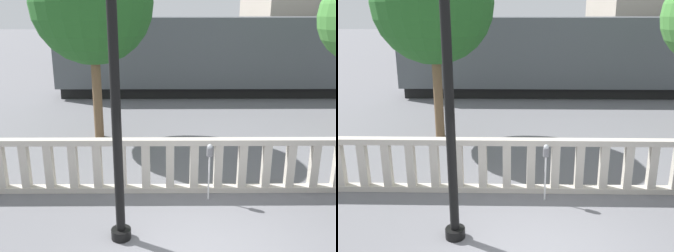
{
  "view_description": "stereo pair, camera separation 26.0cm",
  "coord_description": "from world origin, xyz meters",
  "views": [
    {
      "loc": [
        -0.7,
        -5.66,
        4.34
      ],
      "look_at": [
        -0.63,
        3.74,
        1.39
      ],
      "focal_mm": 40.0,
      "sensor_mm": 36.0,
      "label": 1
    },
    {
      "loc": [
        -0.44,
        -5.65,
        4.34
      ],
      "look_at": [
        -0.63,
        3.74,
        1.39
      ],
      "focal_mm": 40.0,
      "sensor_mm": 36.0,
      "label": 2
    }
  ],
  "objects": [
    {
      "name": "tree_left",
      "position": [
        -3.03,
        6.91,
        4.51
      ],
      "size": [
        3.94,
        3.94,
        6.5
      ],
      "color": "brown",
      "rests_on": "ground"
    },
    {
      "name": "train_near",
      "position": [
        4.03,
        13.83,
        2.07
      ],
      "size": [
        19.99,
        2.71,
        4.55
      ],
      "color": "black",
      "rests_on": "ground"
    },
    {
      "name": "balustrade",
      "position": [
        -0.0,
        2.74,
        0.69
      ],
      "size": [
        12.81,
        0.24,
        1.38
      ],
      "color": "#BCB5A8",
      "rests_on": "ground"
    },
    {
      "name": "lamppost",
      "position": [
        -1.57,
        0.76,
        2.98
      ],
      "size": [
        0.39,
        0.39,
        5.73
      ],
      "color": "black",
      "rests_on": "ground"
    },
    {
      "name": "parking_meter",
      "position": [
        0.32,
        2.33,
        1.08
      ],
      "size": [
        0.14,
        0.14,
        1.4
      ],
      "color": "silver",
      "rests_on": "ground"
    },
    {
      "name": "train_far",
      "position": [
        4.1,
        25.17,
        1.79
      ],
      "size": [
        20.98,
        2.73,
        3.98
      ],
      "color": "black",
      "rests_on": "ground"
    }
  ]
}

